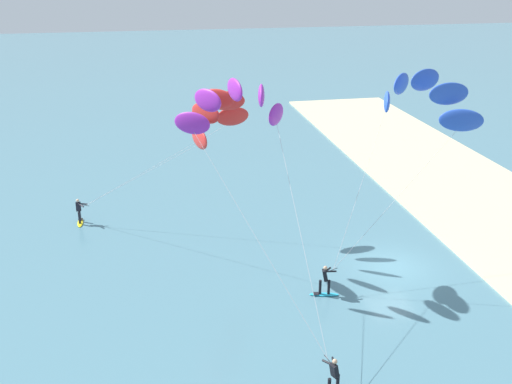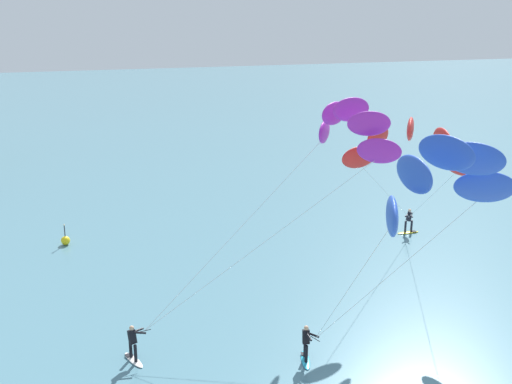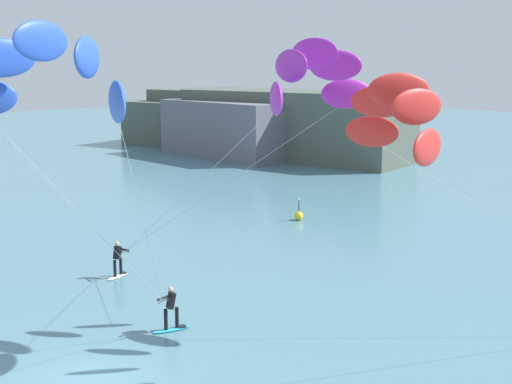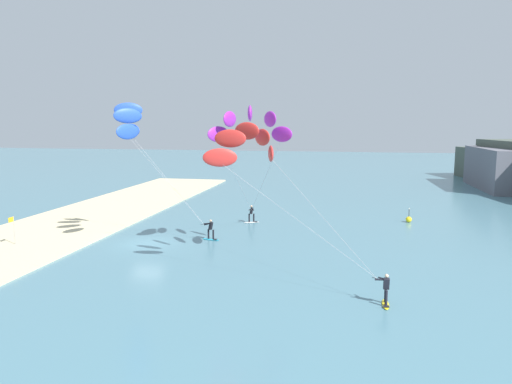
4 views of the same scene
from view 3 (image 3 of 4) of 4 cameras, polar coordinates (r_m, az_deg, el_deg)
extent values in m
ellipsoid|color=white|center=(33.51, -11.03, -6.65)|extent=(0.92, 1.52, 0.08)
cube|color=black|center=(33.81, -10.61, -6.40)|extent=(0.37, 0.37, 0.02)
cylinder|color=black|center=(33.22, -11.28, -6.04)|extent=(0.14, 0.14, 0.78)
cylinder|color=black|center=(33.55, -10.83, -5.86)|extent=(0.14, 0.14, 0.78)
cube|color=black|center=(33.20, -11.09, -4.80)|extent=(0.40, 0.41, 0.63)
sphere|color=tan|center=(33.09, -11.12, -4.10)|extent=(0.20, 0.20, 0.20)
cylinder|color=black|center=(32.76, -10.47, -4.72)|extent=(0.55, 0.14, 0.03)
cylinder|color=black|center=(33.02, -10.65, -4.55)|extent=(0.55, 0.40, 0.15)
cylinder|color=black|center=(32.88, -10.93, -4.62)|extent=(0.61, 0.20, 0.15)
ellipsoid|color=purple|center=(23.18, 1.62, 7.52)|extent=(1.78, 1.34, 1.10)
ellipsoid|color=purple|center=(23.82, 2.83, 10.10)|extent=(1.96, 0.69, 1.10)
ellipsoid|color=purple|center=(24.98, 4.72, 11.02)|extent=(1.96, 0.69, 1.10)
ellipsoid|color=purple|center=(26.16, 6.41, 10.08)|extent=(1.78, 1.34, 1.10)
ellipsoid|color=purple|center=(26.89, 7.29, 7.85)|extent=(1.34, 1.78, 1.10)
cylinder|color=#B2B2B7|center=(27.69, -5.47, 0.05)|extent=(10.32, 0.22, 7.00)
cylinder|color=#B2B2B7|center=(29.32, -2.49, 0.66)|extent=(9.46, 4.16, 7.00)
ellipsoid|color=#23ADD1|center=(26.84, -6.80, -10.92)|extent=(0.67, 1.54, 0.08)
cube|color=black|center=(26.96, -5.98, -10.68)|extent=(0.34, 0.33, 0.02)
cylinder|color=black|center=(26.61, -7.27, -10.13)|extent=(0.14, 0.14, 0.78)
cylinder|color=black|center=(26.76, -6.38, -9.98)|extent=(0.14, 0.14, 0.78)
cube|color=black|center=(26.45, -6.85, -8.65)|extent=(0.36, 0.38, 0.63)
sphere|color=tan|center=(26.32, -6.87, -7.79)|extent=(0.20, 0.20, 0.20)
cylinder|color=black|center=(25.97, -7.52, -8.69)|extent=(0.25, 0.52, 0.03)
cylinder|color=black|center=(26.12, -6.98, -8.49)|extent=(0.49, 0.49, 0.15)
cylinder|color=black|center=(26.23, -7.39, -8.42)|extent=(0.11, 0.60, 0.15)
ellipsoid|color=blue|center=(21.19, -19.91, 10.13)|extent=(0.36, 2.09, 1.10)
ellipsoid|color=blue|center=(20.16, -16.90, 11.56)|extent=(1.13, 2.04, 1.10)
ellipsoid|color=blue|center=(19.17, -13.42, 10.50)|extent=(1.73, 1.67, 1.10)
ellipsoid|color=blue|center=(18.66, -11.13, 7.12)|extent=(2.06, 1.06, 1.10)
cylinder|color=#B2B2B7|center=(23.54, -13.84, -1.86)|extent=(0.04, 6.05, 7.16)
cylinder|color=#B2B2B7|center=(22.13, -9.02, -2.47)|extent=(4.44, 4.13, 7.16)
ellipsoid|color=red|center=(25.51, 9.29, 4.82)|extent=(2.08, 0.83, 1.10)
ellipsoid|color=red|center=(24.61, 10.06, 7.20)|extent=(1.84, 1.50, 1.10)
ellipsoid|color=red|center=(23.19, 11.39, 8.03)|extent=(1.32, 1.94, 1.10)
ellipsoid|color=red|center=(21.84, 12.81, 6.71)|extent=(0.60, 2.09, 1.10)
ellipsoid|color=red|center=(21.13, 13.63, 3.51)|extent=(0.83, 2.08, 1.10)
cylinder|color=#B2B2B7|center=(26.87, 19.29, -2.19)|extent=(6.74, 6.81, 5.74)
sphere|color=yellow|center=(44.41, 3.46, -1.92)|extent=(0.56, 0.56, 0.56)
cylinder|color=#262628|center=(44.28, 3.47, -1.13)|extent=(0.06, 0.06, 0.70)
sphere|color=#F2F2CC|center=(44.20, 3.48, -0.61)|extent=(0.12, 0.12, 0.12)
cube|color=slate|center=(74.94, -1.11, 5.17)|extent=(15.56, 10.54, 5.78)
cube|color=#4C564C|center=(72.65, 3.12, 5.42)|extent=(24.97, 13.12, 6.86)
cube|color=slate|center=(78.00, 0.83, 5.05)|extent=(16.65, 16.85, 4.87)
cube|color=#4C564C|center=(84.18, -2.08, 5.53)|extent=(25.14, 19.27, 5.13)
cube|color=#4C564C|center=(82.35, 0.88, 5.91)|extent=(28.65, 17.28, 6.51)
camera|label=1|loc=(51.07, -15.31, 17.05)|focal=41.23mm
camera|label=2|loc=(30.82, -60.07, 15.19)|focal=45.17mm
camera|label=4|loc=(29.08, 80.89, 1.02)|focal=33.44mm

